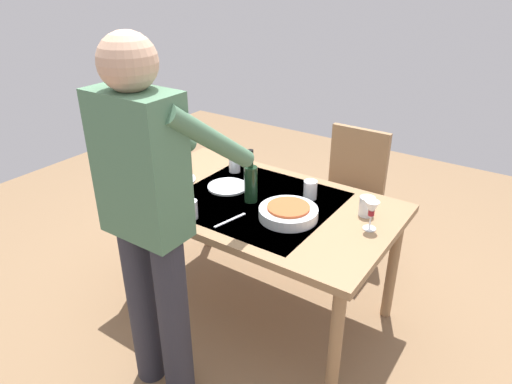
{
  "coord_description": "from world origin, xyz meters",
  "views": [
    {
      "loc": [
        -1.25,
        1.84,
        1.89
      ],
      "look_at": [
        0.0,
        0.0,
        0.78
      ],
      "focal_mm": 32.41,
      "sensor_mm": 36.0,
      "label": 1
    }
  ],
  "objects_px": {
    "dining_table": "(256,212)",
    "dinner_plate_near": "(176,180)",
    "water_cup_far_left": "(310,190)",
    "serving_bowl_pasta": "(288,212)",
    "chair_near": "(350,188)",
    "water_cup_far_right": "(367,206)",
    "water_cup_near_left": "(191,209)",
    "wine_bottle": "(251,182)",
    "wine_glass_right": "(132,176)",
    "water_cup_near_right": "(234,165)",
    "person_server": "(149,213)",
    "dinner_plate_far": "(228,187)",
    "wine_glass_left": "(372,210)"
  },
  "relations": [
    {
      "from": "water_cup_near_left",
      "to": "dinner_plate_near",
      "type": "bearing_deg",
      "value": -37.29
    },
    {
      "from": "dining_table",
      "to": "chair_near",
      "type": "height_order",
      "value": "chair_near"
    },
    {
      "from": "wine_bottle",
      "to": "wine_glass_right",
      "type": "xyz_separation_m",
      "value": [
        0.59,
        0.29,
        -0.01
      ]
    },
    {
      "from": "water_cup_near_left",
      "to": "water_cup_far_right",
      "type": "distance_m",
      "value": 0.89
    },
    {
      "from": "chair_near",
      "to": "water_cup_near_left",
      "type": "height_order",
      "value": "chair_near"
    },
    {
      "from": "chair_near",
      "to": "water_cup_far_left",
      "type": "bearing_deg",
      "value": 92.21
    },
    {
      "from": "wine_glass_left",
      "to": "water_cup_near_right",
      "type": "bearing_deg",
      "value": -11.02
    },
    {
      "from": "person_server",
      "to": "water_cup_far_right",
      "type": "height_order",
      "value": "person_server"
    },
    {
      "from": "person_server",
      "to": "wine_glass_left",
      "type": "distance_m",
      "value": 1.03
    },
    {
      "from": "person_server",
      "to": "dinner_plate_near",
      "type": "relative_size",
      "value": 7.34
    },
    {
      "from": "dining_table",
      "to": "water_cup_near_right",
      "type": "bearing_deg",
      "value": -36.82
    },
    {
      "from": "chair_near",
      "to": "dinner_plate_far",
      "type": "xyz_separation_m",
      "value": [
        0.43,
        0.79,
        0.21
      ]
    },
    {
      "from": "dining_table",
      "to": "dinner_plate_near",
      "type": "distance_m",
      "value": 0.54
    },
    {
      "from": "chair_near",
      "to": "water_cup_far_right",
      "type": "height_order",
      "value": "chair_near"
    },
    {
      "from": "water_cup_far_left",
      "to": "serving_bowl_pasta",
      "type": "height_order",
      "value": "water_cup_far_left"
    },
    {
      "from": "wine_bottle",
      "to": "serving_bowl_pasta",
      "type": "xyz_separation_m",
      "value": [
        -0.26,
        0.05,
        -0.08
      ]
    },
    {
      "from": "dinner_plate_far",
      "to": "water_cup_far_right",
      "type": "bearing_deg",
      "value": -169.54
    },
    {
      "from": "chair_near",
      "to": "water_cup_near_right",
      "type": "distance_m",
      "value": 0.83
    },
    {
      "from": "water_cup_near_left",
      "to": "dinner_plate_near",
      "type": "xyz_separation_m",
      "value": [
        0.37,
        -0.28,
        -0.04
      ]
    },
    {
      "from": "dining_table",
      "to": "wine_bottle",
      "type": "distance_m",
      "value": 0.19
    },
    {
      "from": "person_server",
      "to": "water_cup_far_left",
      "type": "relative_size",
      "value": 16.34
    },
    {
      "from": "person_server",
      "to": "dinner_plate_far",
      "type": "relative_size",
      "value": 7.34
    },
    {
      "from": "person_server",
      "to": "water_cup_near_right",
      "type": "bearing_deg",
      "value": -73.99
    },
    {
      "from": "wine_glass_left",
      "to": "dinner_plate_near",
      "type": "bearing_deg",
      "value": 5.9
    },
    {
      "from": "person_server",
      "to": "wine_glass_left",
      "type": "xyz_separation_m",
      "value": [
        -0.68,
        -0.77,
        -0.13
      ]
    },
    {
      "from": "dining_table",
      "to": "person_server",
      "type": "relative_size",
      "value": 0.89
    },
    {
      "from": "water_cup_near_left",
      "to": "dinner_plate_far",
      "type": "distance_m",
      "value": 0.39
    },
    {
      "from": "wine_glass_left",
      "to": "water_cup_far_left",
      "type": "distance_m",
      "value": 0.42
    },
    {
      "from": "water_cup_far_right",
      "to": "water_cup_near_right",
      "type": "bearing_deg",
      "value": -4.01
    },
    {
      "from": "wine_glass_left",
      "to": "water_cup_far_right",
      "type": "height_order",
      "value": "wine_glass_left"
    },
    {
      "from": "chair_near",
      "to": "dining_table",
      "type": "bearing_deg",
      "value": 76.03
    },
    {
      "from": "water_cup_near_right",
      "to": "dinner_plate_far",
      "type": "height_order",
      "value": "water_cup_near_right"
    },
    {
      "from": "wine_glass_right",
      "to": "person_server",
      "type": "bearing_deg",
      "value": 145.04
    },
    {
      "from": "person_server",
      "to": "dinner_plate_near",
      "type": "height_order",
      "value": "person_server"
    },
    {
      "from": "person_server",
      "to": "wine_glass_right",
      "type": "distance_m",
      "value": 0.69
    },
    {
      "from": "wine_bottle",
      "to": "wine_glass_left",
      "type": "distance_m",
      "value": 0.65
    },
    {
      "from": "wine_glass_right",
      "to": "water_cup_near_left",
      "type": "height_order",
      "value": "wine_glass_right"
    },
    {
      "from": "water_cup_far_right",
      "to": "person_server",
      "type": "bearing_deg",
      "value": 55.58
    },
    {
      "from": "chair_near",
      "to": "wine_bottle",
      "type": "distance_m",
      "value": 0.93
    },
    {
      "from": "water_cup_far_left",
      "to": "dinner_plate_far",
      "type": "xyz_separation_m",
      "value": [
        0.45,
        0.15,
        -0.05
      ]
    },
    {
      "from": "dining_table",
      "to": "dinner_plate_far",
      "type": "height_order",
      "value": "dinner_plate_far"
    },
    {
      "from": "serving_bowl_pasta",
      "to": "dinner_plate_near",
      "type": "bearing_deg",
      "value": -0.61
    },
    {
      "from": "water_cup_far_left",
      "to": "water_cup_far_right",
      "type": "distance_m",
      "value": 0.33
    },
    {
      "from": "water_cup_near_right",
      "to": "water_cup_far_left",
      "type": "height_order",
      "value": "water_cup_far_left"
    },
    {
      "from": "wine_glass_right",
      "to": "dining_table",
      "type": "bearing_deg",
      "value": -152.68
    },
    {
      "from": "wine_glass_right",
      "to": "water_cup_near_right",
      "type": "height_order",
      "value": "wine_glass_right"
    },
    {
      "from": "wine_glass_left",
      "to": "dinner_plate_near",
      "type": "xyz_separation_m",
      "value": [
        1.16,
        0.12,
        -0.1
      ]
    },
    {
      "from": "dinner_plate_far",
      "to": "water_cup_near_right",
      "type": "bearing_deg",
      "value": -63.4
    },
    {
      "from": "person_server",
      "to": "water_cup_far_right",
      "type": "bearing_deg",
      "value": -124.42
    },
    {
      "from": "wine_glass_left",
      "to": "wine_glass_right",
      "type": "height_order",
      "value": "same"
    }
  ]
}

